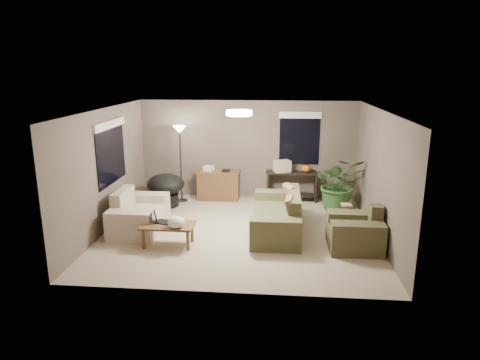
# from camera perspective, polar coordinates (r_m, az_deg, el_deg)

# --- Properties ---
(room_shell) EXTENTS (5.50, 5.50, 5.50)m
(room_shell) POSITION_cam_1_polar(r_m,az_deg,el_deg) (8.54, -0.12, 0.96)
(room_shell) COLOR tan
(room_shell) RESTS_ON ground
(main_sofa) EXTENTS (0.95, 2.20, 0.85)m
(main_sofa) POSITION_cam_1_polar(r_m,az_deg,el_deg) (8.86, 5.08, -5.04)
(main_sofa) COLOR #47472B
(main_sofa) RESTS_ON ground
(throw_pillows) EXTENTS (0.36, 1.39, 0.47)m
(throw_pillows) POSITION_cam_1_polar(r_m,az_deg,el_deg) (8.75, 6.81, -2.89)
(throw_pillows) COLOR #8C7251
(throw_pillows) RESTS_ON main_sofa
(loveseat) EXTENTS (0.90, 1.60, 0.85)m
(loveseat) POSITION_cam_1_polar(r_m,az_deg,el_deg) (9.19, -13.43, -4.64)
(loveseat) COLOR beige
(loveseat) RESTS_ON ground
(armchair) EXTENTS (0.95, 1.00, 0.85)m
(armchair) POSITION_cam_1_polar(r_m,az_deg,el_deg) (8.33, 15.13, -6.81)
(armchair) COLOR brown
(armchair) RESTS_ON ground
(coffee_table) EXTENTS (1.00, 0.55, 0.42)m
(coffee_table) POSITION_cam_1_polar(r_m,az_deg,el_deg) (8.24, -9.59, -6.26)
(coffee_table) COLOR brown
(coffee_table) RESTS_ON ground
(laptop) EXTENTS (0.42, 0.34, 0.24)m
(laptop) POSITION_cam_1_polar(r_m,az_deg,el_deg) (8.34, -10.58, -5.18)
(laptop) COLOR black
(laptop) RESTS_ON coffee_table
(plastic_bag) EXTENTS (0.34, 0.31, 0.22)m
(plastic_bag) POSITION_cam_1_polar(r_m,az_deg,el_deg) (8.00, -8.52, -5.56)
(plastic_bag) COLOR white
(plastic_bag) RESTS_ON coffee_table
(desk) EXTENTS (1.10, 0.50, 0.75)m
(desk) POSITION_cam_1_polar(r_m,az_deg,el_deg) (10.97, -2.88, -0.65)
(desk) COLOR brown
(desk) RESTS_ON ground
(desk_papers) EXTENTS (0.70, 0.30, 0.12)m
(desk_papers) POSITION_cam_1_polar(r_m,az_deg,el_deg) (10.87, -3.73, 1.50)
(desk_papers) COLOR silver
(desk_papers) RESTS_ON desk
(console_table) EXTENTS (1.30, 0.40, 0.75)m
(console_table) POSITION_cam_1_polar(r_m,az_deg,el_deg) (10.90, 6.90, -0.52)
(console_table) COLOR black
(console_table) RESTS_ON ground
(pumpkin) EXTENTS (0.29, 0.29, 0.19)m
(pumpkin) POSITION_cam_1_polar(r_m,az_deg,el_deg) (10.82, 8.82, 1.52)
(pumpkin) COLOR orange
(pumpkin) RESTS_ON console_table
(cardboard_box) EXTENTS (0.47, 0.42, 0.29)m
(cardboard_box) POSITION_cam_1_polar(r_m,az_deg,el_deg) (10.78, 5.65, 1.85)
(cardboard_box) COLOR beige
(cardboard_box) RESTS_ON console_table
(papasan_chair) EXTENTS (0.97, 0.97, 0.80)m
(papasan_chair) POSITION_cam_1_polar(r_m,az_deg,el_deg) (10.55, -9.87, -0.99)
(papasan_chair) COLOR black
(papasan_chair) RESTS_ON ground
(floor_lamp) EXTENTS (0.32, 0.32, 1.91)m
(floor_lamp) POSITION_cam_1_polar(r_m,az_deg,el_deg) (10.66, -8.03, 5.48)
(floor_lamp) COLOR black
(floor_lamp) RESTS_ON ground
(ceiling_fixture) EXTENTS (0.50, 0.50, 0.10)m
(ceiling_fixture) POSITION_cam_1_polar(r_m,az_deg,el_deg) (8.34, -0.12, 8.93)
(ceiling_fixture) COLOR white
(ceiling_fixture) RESTS_ON room_shell
(houseplant) EXTENTS (1.16, 1.29, 1.01)m
(houseplant) POSITION_cam_1_polar(r_m,az_deg,el_deg) (10.36, 13.06, -1.22)
(houseplant) COLOR #2D5923
(houseplant) RESTS_ON ground
(cat_scratching_post) EXTENTS (0.32, 0.32, 0.50)m
(cat_scratching_post) POSITION_cam_1_polar(r_m,az_deg,el_deg) (9.38, 13.91, -4.80)
(cat_scratching_post) COLOR tan
(cat_scratching_post) RESTS_ON ground
(window_left) EXTENTS (0.05, 1.56, 1.33)m
(window_left) POSITION_cam_1_polar(r_m,az_deg,el_deg) (9.36, -16.88, 4.88)
(window_left) COLOR black
(window_left) RESTS_ON room_shell
(window_back) EXTENTS (1.06, 0.05, 1.33)m
(window_back) POSITION_cam_1_polar(r_m,az_deg,el_deg) (10.86, 7.97, 6.66)
(window_back) COLOR black
(window_back) RESTS_ON room_shell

